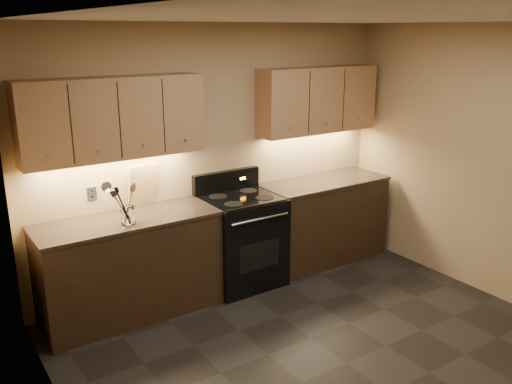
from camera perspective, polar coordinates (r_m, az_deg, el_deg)
floor at (r=4.54m, az=9.51°, el=-17.36°), size 4.00×4.00×0.00m
ceiling at (r=3.78m, az=11.46°, el=17.51°), size 4.00×4.00×0.00m
wall_back at (r=5.52m, az=-4.12°, el=3.81°), size 4.00×0.04×2.60m
wall_left at (r=3.02m, az=-18.46°, el=-8.15°), size 0.04×4.00×2.60m
counter_left at (r=5.09m, az=-13.11°, el=-7.67°), size 1.62×0.62×0.93m
counter_right at (r=6.18m, az=7.00°, el=-2.93°), size 1.46×0.62×0.93m
stove at (r=5.54m, az=-1.58°, el=-4.99°), size 0.76×0.68×1.14m
upper_cab_left at (r=4.85m, az=-14.79°, el=7.53°), size 1.60×0.30×0.70m
upper_cab_right at (r=5.98m, az=6.51°, el=9.61°), size 1.44×0.30×0.70m
outlet_plate at (r=5.07m, az=-16.89°, el=-0.15°), size 0.08×0.01×0.12m
utensil_crock at (r=4.77m, az=-13.33°, el=-2.44°), size 0.15×0.15×0.15m
cutting_board at (r=5.19m, az=-11.76°, el=0.70°), size 0.32×0.12×0.40m
wooden_spoon at (r=4.72m, az=-13.77°, el=-1.19°), size 0.16×0.06×0.34m
black_turner at (r=4.70m, az=-13.24°, el=-1.21°), size 0.18×0.16×0.36m
steel_spatula at (r=4.73m, az=-13.26°, el=-1.05°), size 0.24×0.13×0.36m
steel_skimmer at (r=4.73m, az=-13.03°, el=-0.72°), size 0.28×0.15×0.40m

